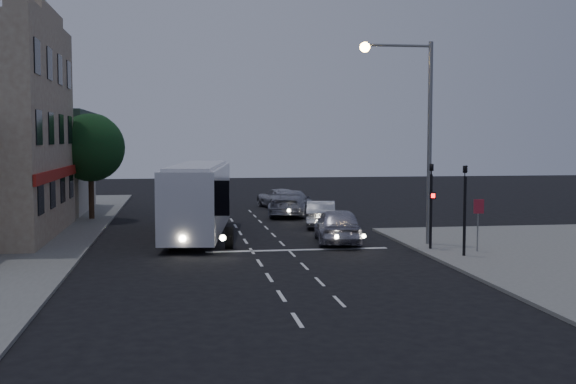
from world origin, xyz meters
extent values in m
plane|color=black|center=(0.00, 0.00, 0.00)|extent=(120.00, 120.00, 0.00)
cube|color=silver|center=(0.00, -10.00, 0.01)|extent=(0.12, 1.60, 0.01)
cube|color=silver|center=(0.00, -7.00, 0.01)|extent=(0.12, 1.60, 0.01)
cube|color=silver|center=(0.00, -4.00, 0.01)|extent=(0.12, 1.60, 0.01)
cube|color=silver|center=(0.00, -1.00, 0.01)|extent=(0.12, 1.60, 0.01)
cube|color=silver|center=(0.00, 2.00, 0.01)|extent=(0.12, 1.60, 0.01)
cube|color=silver|center=(0.00, 5.00, 0.01)|extent=(0.12, 1.60, 0.01)
cube|color=silver|center=(0.00, 8.00, 0.01)|extent=(0.12, 1.60, 0.01)
cube|color=silver|center=(0.00, 11.00, 0.01)|extent=(0.12, 1.60, 0.01)
cube|color=silver|center=(0.00, 14.00, 0.01)|extent=(0.12, 1.60, 0.01)
cube|color=silver|center=(0.00, 17.00, 0.01)|extent=(0.12, 1.60, 0.01)
cube|color=silver|center=(1.60, -8.00, 0.01)|extent=(0.10, 1.50, 0.01)
cube|color=silver|center=(1.60, -5.00, 0.01)|extent=(0.10, 1.50, 0.01)
cube|color=silver|center=(1.60, -2.00, 0.01)|extent=(0.10, 1.50, 0.01)
cube|color=silver|center=(1.60, 1.00, 0.01)|extent=(0.10, 1.50, 0.01)
cube|color=silver|center=(1.60, 4.00, 0.01)|extent=(0.10, 1.50, 0.01)
cube|color=silver|center=(1.60, 7.00, 0.01)|extent=(0.10, 1.50, 0.01)
cube|color=silver|center=(1.60, 10.00, 0.01)|extent=(0.10, 1.50, 0.01)
cube|color=silver|center=(1.60, 13.00, 0.01)|extent=(0.10, 1.50, 0.01)
cube|color=silver|center=(1.60, 16.00, 0.01)|extent=(0.10, 1.50, 0.01)
cube|color=silver|center=(1.60, 19.00, 0.01)|extent=(0.10, 1.50, 0.01)
cube|color=silver|center=(2.00, 2.00, 0.01)|extent=(8.00, 0.35, 0.01)
cube|color=silver|center=(-2.13, 6.95, 1.90)|extent=(3.87, 11.92, 3.12)
cube|color=silver|center=(-2.13, 6.95, 3.51)|extent=(3.44, 11.48, 0.18)
cube|color=black|center=(-2.13, 1.14, 2.39)|extent=(2.24, 0.39, 1.46)
cube|color=black|center=(-0.91, 7.43, 2.54)|extent=(1.25, 9.68, 0.88)
cube|color=black|center=(-3.36, 7.43, 2.54)|extent=(1.25, 9.68, 0.88)
cube|color=maroon|center=(-0.90, 7.92, 1.46)|extent=(0.69, 5.33, 1.37)
cube|color=maroon|center=(-3.37, 7.92, 1.46)|extent=(0.69, 5.33, 1.37)
cylinder|color=black|center=(-3.35, 2.85, 0.49)|extent=(0.46, 1.01, 0.98)
cylinder|color=black|center=(-0.92, 2.85, 0.49)|extent=(0.46, 1.01, 0.98)
cylinder|color=black|center=(-3.35, 9.39, 0.49)|extent=(0.46, 1.01, 0.98)
cylinder|color=black|center=(-0.92, 9.39, 0.49)|extent=(0.46, 1.01, 0.98)
cylinder|color=black|center=(-3.35, 11.04, 0.49)|extent=(0.46, 1.01, 0.98)
cylinder|color=black|center=(-0.92, 11.04, 0.49)|extent=(0.46, 1.01, 0.98)
cylinder|color=#FFF2CC|center=(-2.96, 1.07, 0.73)|extent=(0.26, 0.08, 0.25)
cylinder|color=#FFF2CC|center=(-1.31, 1.07, 0.73)|extent=(0.26, 0.08, 0.25)
imported|color=#9F9EAD|center=(4.18, 3.80, 0.83)|extent=(2.53, 5.07, 1.66)
imported|color=silver|center=(4.62, 10.01, 0.72)|extent=(2.33, 4.57, 1.44)
imported|color=#999AA6|center=(3.86, 15.75, 0.82)|extent=(3.83, 6.06, 1.64)
imported|color=#B3B3BA|center=(3.88, 21.10, 0.68)|extent=(3.08, 5.19, 1.35)
cylinder|color=black|center=(7.60, 0.80, 1.72)|extent=(0.12, 0.12, 3.20)
imported|color=black|center=(7.60, 0.80, 3.77)|extent=(0.15, 0.18, 0.90)
cube|color=black|center=(7.60, 0.62, 2.42)|extent=(0.25, 0.12, 0.30)
cube|color=#FF0C0C|center=(7.60, 0.55, 2.42)|extent=(0.16, 0.02, 0.18)
cylinder|color=black|center=(8.30, -1.20, 1.72)|extent=(0.12, 0.12, 3.20)
imported|color=black|center=(8.30, -1.20, 3.77)|extent=(0.18, 0.15, 0.90)
cylinder|color=slate|center=(9.30, -0.20, 1.12)|extent=(0.06, 0.06, 2.00)
cube|color=maroon|center=(9.30, -0.27, 2.02)|extent=(0.45, 0.03, 0.60)
cylinder|color=slate|center=(8.00, 2.20, 4.62)|extent=(0.20, 0.20, 9.00)
cylinder|color=slate|center=(6.50, 2.20, 8.92)|extent=(3.00, 0.12, 0.12)
sphere|color=#FFBF59|center=(5.00, 2.20, 8.82)|extent=(0.44, 0.44, 0.44)
cube|color=#8D725A|center=(-9.50, 8.00, 10.37)|extent=(1.00, 12.00, 0.50)
cube|color=#8D725A|center=(-9.50, 8.00, 10.87)|extent=(1.00, 6.00, 0.50)
cube|color=#A61C15|center=(-8.95, 8.00, 3.12)|extent=(0.15, 12.00, 0.50)
cube|color=black|center=(-8.98, 3.50, 2.32)|extent=(0.06, 1.30, 1.50)
cube|color=black|center=(-8.98, 6.50, 2.32)|extent=(0.06, 1.30, 1.50)
cube|color=black|center=(-8.98, 9.50, 2.32)|extent=(0.06, 1.30, 1.50)
cube|color=black|center=(-8.98, 12.50, 2.32)|extent=(0.06, 1.30, 1.50)
cube|color=black|center=(-8.98, 3.50, 5.32)|extent=(0.06, 1.30, 1.50)
cube|color=black|center=(-8.98, 6.50, 5.32)|extent=(0.06, 1.30, 1.50)
cube|color=black|center=(-8.98, 9.50, 5.32)|extent=(0.06, 1.30, 1.50)
cube|color=black|center=(-8.98, 12.50, 5.32)|extent=(0.06, 1.30, 1.50)
cube|color=black|center=(-8.98, 3.50, 8.32)|extent=(0.06, 1.30, 1.50)
cube|color=black|center=(-8.98, 6.50, 8.32)|extent=(0.06, 1.30, 1.50)
cube|color=black|center=(-8.98, 9.50, 8.32)|extent=(0.06, 1.30, 1.50)
cube|color=black|center=(-8.98, 12.50, 8.32)|extent=(0.06, 1.30, 1.50)
cube|color=#A99C89|center=(-13.50, 20.00, 3.12)|extent=(9.00, 9.00, 6.00)
cube|color=#354941|center=(-13.50, 20.00, 6.37)|extent=(9.40, 9.40, 0.50)
cylinder|color=black|center=(-8.20, 15.00, 1.52)|extent=(0.32, 0.32, 2.80)
sphere|color=#114A1B|center=(-8.20, 15.00, 4.32)|extent=(4.00, 4.00, 4.00)
sphere|color=#193119|center=(-8.00, 15.60, 5.02)|extent=(2.60, 2.60, 2.60)
sphere|color=#114A1B|center=(-8.50, 14.40, 4.72)|extent=(2.40, 2.40, 2.40)
camera|label=1|loc=(-3.10, -28.70, 4.85)|focal=45.00mm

